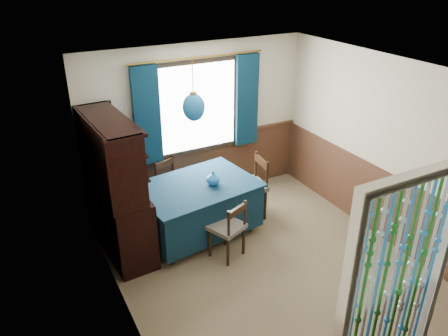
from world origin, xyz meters
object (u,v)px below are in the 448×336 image
dining_table (197,206)px  chair_left (133,230)px  chair_right (251,185)px  vase_sideboard (111,168)px  chair_far (172,186)px  sideboard (117,207)px  bowl_shelf (122,167)px  pendant_lamp (194,107)px  vase_table (213,178)px  chair_near (228,228)px

dining_table → chair_left: bearing=-179.2°
chair_right → vase_sideboard: vase_sideboard is taller
chair_far → sideboard: size_ratio=0.47×
chair_right → bowl_shelf: 2.09m
chair_right → sideboard: size_ratio=0.51×
chair_left → bowl_shelf: bowl_shelf is taller
sideboard → pendant_lamp: size_ratio=2.35×
dining_table → vase_sideboard: 1.28m
dining_table → chair_right: (0.92, 0.07, 0.05)m
pendant_lamp → vase_table: pendant_lamp is taller
chair_right → chair_near: bearing=140.5°
chair_right → dining_table: bearing=101.1°
chair_far → chair_left: size_ratio=1.05×
sideboard → bowl_shelf: 0.70m
chair_near → chair_left: chair_left is taller
chair_near → bowl_shelf: bowl_shelf is taller
bowl_shelf → chair_left: bearing=-69.2°
chair_right → vase_sideboard: bearing=82.7°
chair_near → chair_far: 1.38m
sideboard → chair_far: bearing=24.3°
chair_left → pendant_lamp: (0.97, 0.15, 1.45)m
sideboard → chair_left: bearing=-77.2°
chair_near → bowl_shelf: size_ratio=3.71×
chair_right → vase_table: (-0.71, -0.16, 0.37)m
dining_table → chair_near: 0.69m
bowl_shelf → pendant_lamp: bearing=3.5°
pendant_lamp → bowl_shelf: bearing=-176.5°
chair_right → pendant_lamp: pendant_lamp is taller
chair_far → vase_table: 0.93m
chair_near → chair_right: bearing=21.3°
chair_left → vase_table: size_ratio=4.51×
chair_left → pendant_lamp: 1.75m
pendant_lamp → vase_table: bearing=-23.9°
sideboard → vase_sideboard: bearing=77.5°
dining_table → chair_right: size_ratio=1.84×
dining_table → chair_far: 0.69m
dining_table → bowl_shelf: bearing=175.9°
sideboard → vase_table: size_ratio=10.14×
vase_sideboard → sideboard: bearing=-98.8°
chair_near → chair_right: 1.09m
vase_table → bowl_shelf: bowl_shelf is taller
chair_near → vase_table: size_ratio=4.48×
dining_table → chair_right: chair_right is taller
dining_table → vase_sideboard: vase_sideboard is taller
chair_right → chair_left: bearing=103.3°
sideboard → chair_near: bearing=-38.9°
chair_left → sideboard: sideboard is taller
pendant_lamp → chair_left: bearing=-171.5°
dining_table → chair_left: 0.98m
chair_right → sideboard: sideboard is taller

